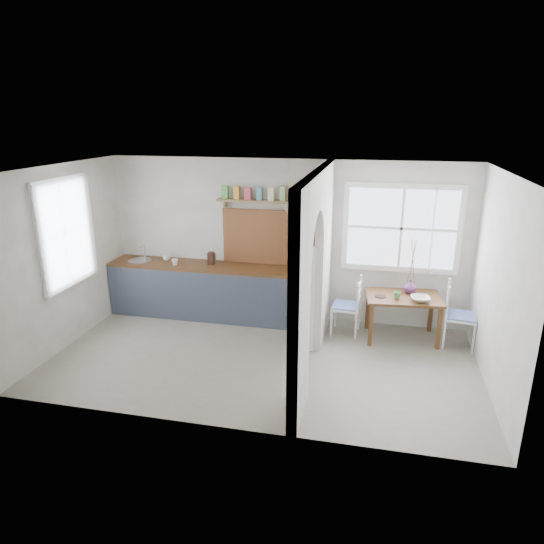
% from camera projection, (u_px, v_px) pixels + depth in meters
% --- Properties ---
extents(floor, '(5.80, 3.20, 0.01)m').
position_uv_depth(floor, '(262.00, 359.00, 6.74)').
color(floor, gray).
rests_on(floor, ground).
extents(ceiling, '(5.80, 3.20, 0.01)m').
position_uv_depth(ceiling, '(261.00, 169.00, 5.94)').
color(ceiling, white).
rests_on(ceiling, walls).
extents(walls, '(5.81, 3.21, 2.60)m').
position_uv_depth(walls, '(262.00, 270.00, 6.34)').
color(walls, white).
rests_on(walls, floor).
extents(partition, '(0.12, 3.20, 2.60)m').
position_uv_depth(partition, '(316.00, 261.00, 6.20)').
color(partition, white).
rests_on(partition, floor).
extents(kitchen_window, '(0.10, 1.16, 1.50)m').
position_uv_depth(kitchen_window, '(64.00, 233.00, 6.82)').
color(kitchen_window, white).
rests_on(kitchen_window, walls).
extents(nook_window, '(1.76, 0.10, 1.30)m').
position_uv_depth(nook_window, '(401.00, 228.00, 7.32)').
color(nook_window, white).
rests_on(nook_window, walls).
extents(counter, '(3.50, 0.60, 0.90)m').
position_uv_depth(counter, '(215.00, 290.00, 8.06)').
color(counter, brown).
rests_on(counter, floor).
extents(sink, '(0.40, 0.40, 0.02)m').
position_uv_depth(sink, '(140.00, 261.00, 8.17)').
color(sink, silver).
rests_on(sink, counter).
extents(backsplash, '(1.65, 0.03, 0.90)m').
position_uv_depth(backsplash, '(272.00, 237.00, 7.83)').
color(backsplash, '#9D5A31').
rests_on(backsplash, walls).
extents(shelf, '(1.75, 0.20, 0.21)m').
position_uv_depth(shelf, '(271.00, 198.00, 7.55)').
color(shelf, olive).
rests_on(shelf, walls).
extents(pendant_lamp, '(0.26, 0.26, 0.16)m').
position_uv_depth(pendant_lamp, '(289.00, 211.00, 7.20)').
color(pendant_lamp, beige).
rests_on(pendant_lamp, ceiling).
extents(utensil_rail, '(0.02, 0.50, 0.02)m').
position_uv_depth(utensil_rail, '(317.00, 245.00, 7.00)').
color(utensil_rail, silver).
rests_on(utensil_rail, partition).
extents(dining_table, '(1.16, 0.83, 0.68)m').
position_uv_depth(dining_table, '(402.00, 317.00, 7.28)').
color(dining_table, brown).
rests_on(dining_table, floor).
extents(chair_left, '(0.44, 0.44, 0.90)m').
position_uv_depth(chair_left, '(346.00, 305.00, 7.43)').
color(chair_left, white).
rests_on(chair_left, floor).
extents(chair_right, '(0.49, 0.49, 0.96)m').
position_uv_depth(chair_right, '(461.00, 315.00, 6.99)').
color(chair_right, white).
rests_on(chair_right, floor).
extents(kettle, '(0.23, 0.19, 0.27)m').
position_uv_depth(kettle, '(311.00, 264.00, 7.53)').
color(kettle, silver).
rests_on(kettle, counter).
extents(mug_a, '(0.12, 0.12, 0.10)m').
position_uv_depth(mug_a, '(175.00, 262.00, 7.89)').
color(mug_a, white).
rests_on(mug_a, counter).
extents(mug_b, '(0.16, 0.16, 0.10)m').
position_uv_depth(mug_b, '(167.00, 258.00, 8.15)').
color(mug_b, silver).
rests_on(mug_b, counter).
extents(knife_block, '(0.09, 0.13, 0.20)m').
position_uv_depth(knife_block, '(211.00, 258.00, 7.94)').
color(knife_block, '#3C261D').
rests_on(knife_block, counter).
extents(jar, '(0.10, 0.10, 0.16)m').
position_uv_depth(jar, '(213.00, 258.00, 8.02)').
color(jar, olive).
rests_on(jar, counter).
extents(towel_magenta, '(0.02, 0.03, 0.56)m').
position_uv_depth(towel_magenta, '(314.00, 317.00, 7.45)').
color(towel_magenta, '#A7103D').
rests_on(towel_magenta, counter).
extents(towel_orange, '(0.02, 0.03, 0.52)m').
position_uv_depth(towel_orange, '(313.00, 320.00, 7.40)').
color(towel_orange, orange).
rests_on(towel_orange, counter).
extents(bowl, '(0.30, 0.30, 0.07)m').
position_uv_depth(bowl, '(420.00, 299.00, 6.97)').
color(bowl, silver).
rests_on(bowl, dining_table).
extents(table_cup, '(0.14, 0.14, 0.10)m').
position_uv_depth(table_cup, '(397.00, 296.00, 7.05)').
color(table_cup, '#559C55').
rests_on(table_cup, dining_table).
extents(plate, '(0.16, 0.16, 0.01)m').
position_uv_depth(plate, '(380.00, 296.00, 7.15)').
color(plate, black).
rests_on(plate, dining_table).
extents(vase, '(0.23, 0.23, 0.21)m').
position_uv_depth(vase, '(410.00, 286.00, 7.27)').
color(vase, '#5D2F67').
rests_on(vase, dining_table).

